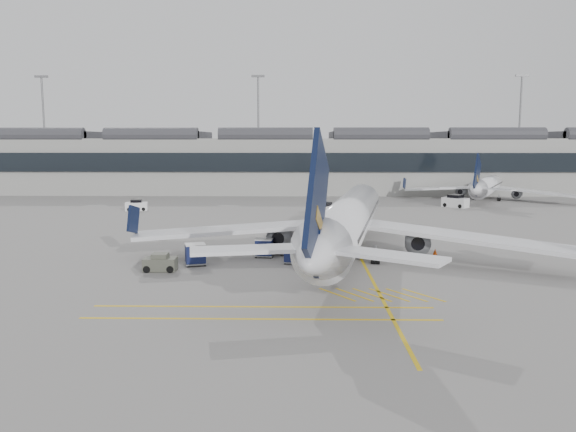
{
  "coord_description": "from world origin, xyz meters",
  "views": [
    {
      "loc": [
        4.27,
        -45.13,
        10.71
      ],
      "look_at": [
        3.36,
        4.32,
        4.0
      ],
      "focal_mm": 35.0,
      "sensor_mm": 36.0,
      "label": 1
    }
  ],
  "objects_px": {
    "belt_loader": "(333,251)",
    "ramp_agent_a": "(321,243)",
    "airliner_main": "(347,222)",
    "pushback_tug": "(160,263)",
    "ramp_agent_b": "(320,244)",
    "baggage_cart_a": "(264,247)"
  },
  "relations": [
    {
      "from": "ramp_agent_b",
      "to": "pushback_tug",
      "type": "bearing_deg",
      "value": 7.63
    },
    {
      "from": "ramp_agent_a",
      "to": "ramp_agent_b",
      "type": "relative_size",
      "value": 0.83
    },
    {
      "from": "ramp_agent_a",
      "to": "pushback_tug",
      "type": "bearing_deg",
      "value": -173.15
    },
    {
      "from": "airliner_main",
      "to": "belt_loader",
      "type": "height_order",
      "value": "airliner_main"
    },
    {
      "from": "ramp_agent_a",
      "to": "pushback_tug",
      "type": "distance_m",
      "value": 15.96
    },
    {
      "from": "ramp_agent_a",
      "to": "baggage_cart_a",
      "type": "bearing_deg",
      "value": -177.87
    },
    {
      "from": "baggage_cart_a",
      "to": "ramp_agent_b",
      "type": "height_order",
      "value": "ramp_agent_b"
    },
    {
      "from": "baggage_cart_a",
      "to": "pushback_tug",
      "type": "xyz_separation_m",
      "value": [
        -8.23,
        -5.67,
        -0.27
      ]
    },
    {
      "from": "pushback_tug",
      "to": "airliner_main",
      "type": "bearing_deg",
      "value": 18.11
    },
    {
      "from": "belt_loader",
      "to": "ramp_agent_a",
      "type": "relative_size",
      "value": 2.9
    },
    {
      "from": "ramp_agent_a",
      "to": "pushback_tug",
      "type": "xyz_separation_m",
      "value": [
        -13.57,
        -8.39,
        -0.16
      ]
    },
    {
      "from": "airliner_main",
      "to": "ramp_agent_a",
      "type": "distance_m",
      "value": 4.51
    },
    {
      "from": "ramp_agent_a",
      "to": "airliner_main",
      "type": "bearing_deg",
      "value": -78.16
    },
    {
      "from": "ramp_agent_b",
      "to": "pushback_tug",
      "type": "distance_m",
      "value": 15.33
    },
    {
      "from": "airliner_main",
      "to": "ramp_agent_a",
      "type": "relative_size",
      "value": 26.07
    },
    {
      "from": "airliner_main",
      "to": "pushback_tug",
      "type": "distance_m",
      "value": 16.92
    },
    {
      "from": "belt_loader",
      "to": "baggage_cart_a",
      "type": "distance_m",
      "value": 6.37
    },
    {
      "from": "baggage_cart_a",
      "to": "ramp_agent_a",
      "type": "height_order",
      "value": "baggage_cart_a"
    },
    {
      "from": "baggage_cart_a",
      "to": "ramp_agent_a",
      "type": "bearing_deg",
      "value": 33.99
    },
    {
      "from": "airliner_main",
      "to": "ramp_agent_b",
      "type": "bearing_deg",
      "value": 151.59
    },
    {
      "from": "airliner_main",
      "to": "baggage_cart_a",
      "type": "height_order",
      "value": "airliner_main"
    },
    {
      "from": "airliner_main",
      "to": "ramp_agent_b",
      "type": "relative_size",
      "value": 21.77
    }
  ]
}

